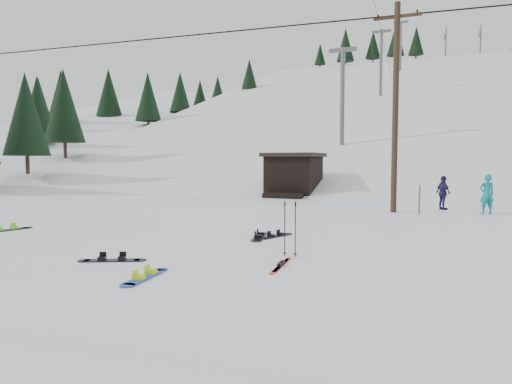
% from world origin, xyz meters
% --- Properties ---
extents(ground, '(200.00, 200.00, 0.00)m').
position_xyz_m(ground, '(0.00, 0.00, 0.00)').
color(ground, white).
rests_on(ground, ground).
extents(ski_slope, '(60.00, 85.24, 65.97)m').
position_xyz_m(ski_slope, '(0.00, 55.00, -12.00)').
color(ski_slope, white).
rests_on(ski_slope, ground).
extents(ridge_left, '(47.54, 95.03, 58.38)m').
position_xyz_m(ridge_left, '(-36.00, 48.00, -11.00)').
color(ridge_left, white).
rests_on(ridge_left, ground).
extents(treeline_left, '(20.00, 64.00, 10.00)m').
position_xyz_m(treeline_left, '(-34.00, 40.00, 0.00)').
color(treeline_left, black).
rests_on(treeline_left, ground).
extents(treeline_crest, '(50.00, 6.00, 10.00)m').
position_xyz_m(treeline_crest, '(0.00, 86.00, 0.00)').
color(treeline_crest, black).
rests_on(treeline_crest, ski_slope).
extents(utility_pole, '(2.00, 0.26, 9.00)m').
position_xyz_m(utility_pole, '(2.00, 14.00, 4.68)').
color(utility_pole, '#3A2819').
rests_on(utility_pole, ground).
extents(trail_sign, '(0.50, 0.09, 1.85)m').
position_xyz_m(trail_sign, '(3.10, 13.58, 1.27)').
color(trail_sign, '#595B60').
rests_on(trail_sign, ground).
extents(lift_hut, '(3.40, 4.10, 2.75)m').
position_xyz_m(lift_hut, '(-5.00, 20.94, 1.36)').
color(lift_hut, black).
rests_on(lift_hut, ground).
extents(lift_tower_near, '(2.20, 0.36, 8.00)m').
position_xyz_m(lift_tower_near, '(-4.00, 30.00, 7.86)').
color(lift_tower_near, '#595B60').
rests_on(lift_tower_near, ski_slope).
extents(lift_tower_mid, '(2.20, 0.36, 8.00)m').
position_xyz_m(lift_tower_mid, '(-4.00, 50.00, 14.36)').
color(lift_tower_mid, '#595B60').
rests_on(lift_tower_mid, ski_slope).
extents(lift_tower_far, '(2.20, 0.36, 8.00)m').
position_xyz_m(lift_tower_far, '(-4.00, 70.00, 20.86)').
color(lift_tower_far, '#595B60').
rests_on(lift_tower_far, ski_slope).
extents(hero_snowboard, '(0.44, 1.53, 0.11)m').
position_xyz_m(hero_snowboard, '(-1.03, 0.46, 0.03)').
color(hero_snowboard, '#1B46B2').
rests_on(hero_snowboard, ground).
extents(hero_skis, '(0.28, 1.63, 0.08)m').
position_xyz_m(hero_skis, '(1.04, 2.46, 0.02)').
color(hero_skis, red).
rests_on(hero_skis, ground).
extents(ski_poles, '(0.36, 0.10, 1.31)m').
position_xyz_m(ski_poles, '(0.89, 3.47, 0.67)').
color(ski_poles, black).
rests_on(ski_poles, ground).
extents(board_scatter_a, '(1.39, 0.85, 0.11)m').
position_xyz_m(board_scatter_a, '(-2.64, 1.37, 0.03)').
color(board_scatter_a, black).
rests_on(board_scatter_a, ground).
extents(board_scatter_b, '(0.66, 1.60, 0.12)m').
position_xyz_m(board_scatter_b, '(-0.81, 5.60, 0.03)').
color(board_scatter_b, black).
rests_on(board_scatter_b, ground).
extents(board_scatter_c, '(0.59, 1.63, 0.12)m').
position_xyz_m(board_scatter_c, '(-8.84, 3.53, 0.03)').
color(board_scatter_c, black).
rests_on(board_scatter_c, ground).
extents(board_scatter_f, '(0.65, 1.38, 0.10)m').
position_xyz_m(board_scatter_f, '(-0.42, 5.91, 0.03)').
color(board_scatter_f, black).
rests_on(board_scatter_f, ground).
extents(skier_teal, '(0.73, 0.62, 1.69)m').
position_xyz_m(skier_teal, '(5.70, 14.84, 0.85)').
color(skier_teal, '#0E808C').
rests_on(skier_teal, ground).
extents(skier_navy, '(0.86, 0.97, 1.57)m').
position_xyz_m(skier_navy, '(3.97, 15.92, 0.79)').
color(skier_navy, '#201C47').
rests_on(skier_navy, ground).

